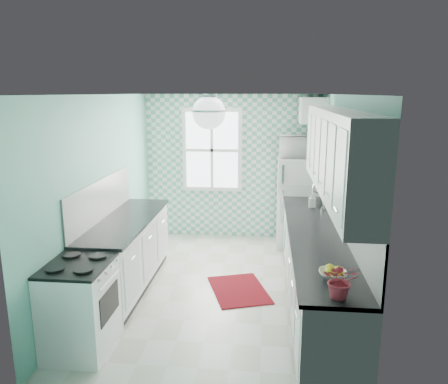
# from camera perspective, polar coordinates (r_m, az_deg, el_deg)

# --- Properties ---
(floor) EXTENTS (3.00, 4.40, 0.02)m
(floor) POSITION_cam_1_polar(r_m,az_deg,el_deg) (5.90, -0.74, -12.56)
(floor) COLOR silver
(floor) RESTS_ON ground
(ceiling) EXTENTS (3.00, 4.40, 0.02)m
(ceiling) POSITION_cam_1_polar(r_m,az_deg,el_deg) (5.33, -0.82, 12.73)
(ceiling) COLOR white
(ceiling) RESTS_ON wall_back
(wall_back) EXTENTS (3.00, 0.02, 2.50)m
(wall_back) POSITION_cam_1_polar(r_m,az_deg,el_deg) (7.63, 1.10, 3.27)
(wall_back) COLOR #6CB8A6
(wall_back) RESTS_ON floor
(wall_front) EXTENTS (3.00, 0.02, 2.50)m
(wall_front) POSITION_cam_1_polar(r_m,az_deg,el_deg) (3.39, -5.07, -9.23)
(wall_front) COLOR #6CB8A6
(wall_front) RESTS_ON floor
(wall_left) EXTENTS (0.02, 4.40, 2.50)m
(wall_left) POSITION_cam_1_polar(r_m,az_deg,el_deg) (5.84, -15.66, -0.20)
(wall_left) COLOR #6CB8A6
(wall_left) RESTS_ON floor
(wall_right) EXTENTS (0.02, 4.40, 2.50)m
(wall_right) POSITION_cam_1_polar(r_m,az_deg,el_deg) (5.52, 14.99, -0.91)
(wall_right) COLOR #6CB8A6
(wall_right) RESTS_ON floor
(accent_wall) EXTENTS (3.00, 0.01, 2.50)m
(accent_wall) POSITION_cam_1_polar(r_m,az_deg,el_deg) (7.61, 1.09, 3.24)
(accent_wall) COLOR #5CAF94
(accent_wall) RESTS_ON wall_back
(window) EXTENTS (1.04, 0.05, 1.44)m
(window) POSITION_cam_1_polar(r_m,az_deg,el_deg) (7.58, -1.57, 5.49)
(window) COLOR white
(window) RESTS_ON wall_back
(backsplash_right) EXTENTS (0.02, 3.60, 0.51)m
(backsplash_right) POSITION_cam_1_polar(r_m,az_deg,el_deg) (5.15, 15.41, -2.56)
(backsplash_right) COLOR white
(backsplash_right) RESTS_ON wall_right
(backsplash_left) EXTENTS (0.02, 2.15, 0.51)m
(backsplash_left) POSITION_cam_1_polar(r_m,az_deg,el_deg) (5.78, -15.69, -0.91)
(backsplash_left) COLOR white
(backsplash_left) RESTS_ON wall_left
(upper_cabinets_right) EXTENTS (0.33, 3.20, 0.90)m
(upper_cabinets_right) POSITION_cam_1_polar(r_m,az_deg,el_deg) (4.79, 14.48, 4.99)
(upper_cabinets_right) COLOR white
(upper_cabinets_right) RESTS_ON wall_right
(upper_cabinet_fridge) EXTENTS (0.40, 0.74, 0.40)m
(upper_cabinet_fridge) POSITION_cam_1_polar(r_m,az_deg,el_deg) (7.16, 11.48, 10.43)
(upper_cabinet_fridge) COLOR white
(upper_cabinet_fridge) RESTS_ON wall_right
(ceiling_light) EXTENTS (0.34, 0.34, 0.35)m
(ceiling_light) POSITION_cam_1_polar(r_m,az_deg,el_deg) (4.54, -1.99, 10.34)
(ceiling_light) COLOR silver
(ceiling_light) RESTS_ON ceiling
(base_cabinets_right) EXTENTS (0.60, 3.60, 0.90)m
(base_cabinets_right) POSITION_cam_1_polar(r_m,az_deg,el_deg) (5.35, 11.83, -10.23)
(base_cabinets_right) COLOR white
(base_cabinets_right) RESTS_ON floor
(countertop_right) EXTENTS (0.63, 3.60, 0.04)m
(countertop_right) POSITION_cam_1_polar(r_m,az_deg,el_deg) (5.18, 11.91, -5.44)
(countertop_right) COLOR black
(countertop_right) RESTS_ON base_cabinets_right
(base_cabinets_left) EXTENTS (0.60, 2.15, 0.90)m
(base_cabinets_left) POSITION_cam_1_polar(r_m,az_deg,el_deg) (5.90, -12.62, -8.03)
(base_cabinets_left) COLOR white
(base_cabinets_left) RESTS_ON floor
(countertop_left) EXTENTS (0.63, 2.15, 0.04)m
(countertop_left) POSITION_cam_1_polar(r_m,az_deg,el_deg) (5.75, -12.71, -3.65)
(countertop_left) COLOR black
(countertop_left) RESTS_ON base_cabinets_left
(fridge) EXTENTS (0.65, 0.65, 1.50)m
(fridge) POSITION_cam_1_polar(r_m,az_deg,el_deg) (7.33, 9.50, -1.30)
(fridge) COLOR white
(fridge) RESTS_ON floor
(stove) EXTENTS (0.60, 0.74, 0.89)m
(stove) POSITION_cam_1_polar(r_m,az_deg,el_deg) (4.67, -18.21, -13.88)
(stove) COLOR white
(stove) RESTS_ON floor
(sink) EXTENTS (0.48, 0.40, 0.53)m
(sink) POSITION_cam_1_polar(r_m,az_deg,el_deg) (6.09, 11.17, -2.52)
(sink) COLOR silver
(sink) RESTS_ON countertop_right
(rug) EXTENTS (0.92, 1.10, 0.02)m
(rug) POSITION_cam_1_polar(r_m,az_deg,el_deg) (5.84, 1.96, -12.65)
(rug) COLOR maroon
(rug) RESTS_ON floor
(dish_towel) EXTENTS (0.11, 0.21, 0.34)m
(dish_towel) POSITION_cam_1_polar(r_m,az_deg,el_deg) (6.50, 7.96, -5.58)
(dish_towel) COLOR #4DB996
(dish_towel) RESTS_ON base_cabinets_right
(fruit_bowl) EXTENTS (0.25, 0.25, 0.06)m
(fruit_bowl) POSITION_cam_1_polar(r_m,az_deg,el_deg) (4.00, 14.02, -10.37)
(fruit_bowl) COLOR silver
(fruit_bowl) RESTS_ON countertop_right
(potted_plant) EXTENTS (0.29, 0.26, 0.30)m
(potted_plant) POSITION_cam_1_polar(r_m,az_deg,el_deg) (3.60, 15.02, -11.07)
(potted_plant) COLOR red
(potted_plant) RESTS_ON countertop_right
(soap_bottle) EXTENTS (0.09, 0.10, 0.20)m
(soap_bottle) POSITION_cam_1_polar(r_m,az_deg,el_deg) (6.27, 11.46, -1.05)
(soap_bottle) COLOR #A5B4BA
(soap_bottle) RESTS_ON countertop_right
(microwave) EXTENTS (0.62, 0.42, 0.34)m
(microwave) POSITION_cam_1_polar(r_m,az_deg,el_deg) (7.16, 9.78, 5.88)
(microwave) COLOR white
(microwave) RESTS_ON fridge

